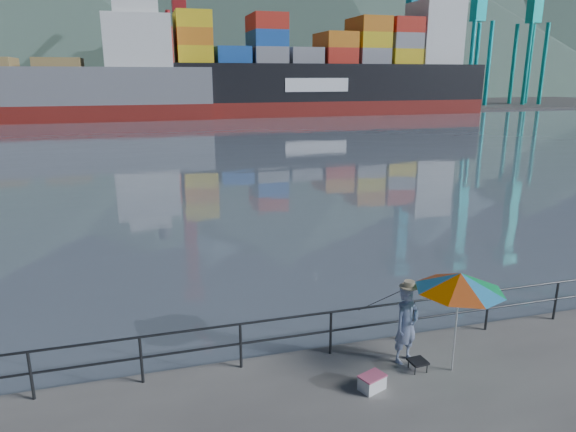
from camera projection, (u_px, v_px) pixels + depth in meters
The scene contains 12 objects.
harbor_water at pixel (148, 99), 129.97m from camera, with size 500.00×280.00×0.00m, color slate.
far_dock at pixel (207, 107), 98.35m from camera, with size 200.00×40.00×0.40m, color #514F4C.
guardrail at pixel (287, 338), 10.95m from camera, with size 22.00×0.06×1.03m.
port_cranes at pixel (327, 17), 91.35m from camera, with size 116.00×28.00×38.40m.
container_stacks at pixel (317, 88), 104.21m from camera, with size 58.00×8.40×7.80m.
fisherman at pixel (406, 325), 10.85m from camera, with size 0.62×0.41×1.70m, color #324C86.
beach_umbrella at pixel (460, 282), 10.18m from camera, with size 1.83×1.83×2.17m.
folding_stool at pixel (418, 365), 10.67m from camera, with size 0.37×0.37×0.23m.
cooler_bag at pixel (372, 383), 10.02m from camera, with size 0.48×0.32×0.28m, color silver.
fishing_rod at pixel (377, 336), 12.11m from camera, with size 0.02×0.02×2.32m, color black.
bulk_carrier at pixel (25, 89), 69.87m from camera, with size 53.90×9.33×14.50m.
container_ship at pixel (317, 76), 81.90m from camera, with size 58.42×9.74×18.10m.
Camera 1 is at (-2.70, -7.78, 5.95)m, focal length 32.00 mm.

